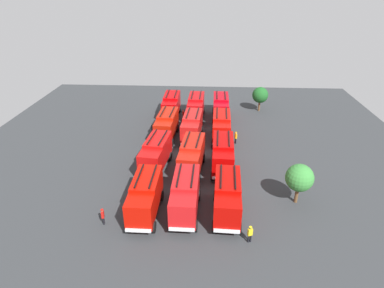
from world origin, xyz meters
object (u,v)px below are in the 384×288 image
at_px(firefighter_1, 183,114).
at_px(tree_0, 260,95).
at_px(fire_truck_2, 156,153).
at_px(fire_truck_10, 223,154).
at_px(fire_truck_0, 171,105).
at_px(firefighter_2, 103,216).
at_px(firefighter_4, 236,137).
at_px(fire_truck_11, 227,196).
at_px(fire_truck_6, 192,155).
at_px(traffic_cone_0, 155,186).
at_px(fire_truck_3, 145,196).
at_px(fire_truck_9, 221,126).
at_px(firefighter_0, 153,128).
at_px(fire_truck_5, 192,126).
at_px(fire_truck_7, 185,195).
at_px(fire_truck_4, 196,106).
at_px(tree_1, 299,178).
at_px(firefighter_3, 250,234).
at_px(fire_truck_8, 221,106).
at_px(fire_truck_1, 167,124).

distance_m(firefighter_1, tree_0, 14.38).
distance_m(fire_truck_2, fire_truck_10, 8.25).
height_order(fire_truck_0, firefighter_2, fire_truck_0).
distance_m(fire_truck_10, firefighter_4, 7.72).
bearing_deg(firefighter_4, fire_truck_11, -114.28).
xyz_separation_m(firefighter_1, firefighter_2, (26.87, -5.66, 0.08)).
xyz_separation_m(fire_truck_6, traffic_cone_0, (4.26, -3.90, -1.79)).
relative_size(fire_truck_3, fire_truck_9, 1.00).
height_order(fire_truck_2, traffic_cone_0, fire_truck_2).
xyz_separation_m(fire_truck_3, tree_0, (-29.91, 15.20, 0.79)).
relative_size(fire_truck_2, traffic_cone_0, 10.36).
relative_size(fire_truck_3, traffic_cone_0, 10.07).
distance_m(fire_truck_2, firefighter_0, 10.20).
relative_size(fire_truck_5, fire_truck_9, 1.01).
xyz_separation_m(fire_truck_0, fire_truck_9, (8.63, 8.32, 0.00)).
bearing_deg(firefighter_0, tree_0, -29.51).
bearing_deg(fire_truck_7, fire_truck_4, -178.92).
xyz_separation_m(fire_truck_9, tree_1, (14.93, 7.52, 0.86)).
bearing_deg(firefighter_3, fire_truck_0, -0.90).
xyz_separation_m(fire_truck_3, tree_1, (-2.70, 15.53, 0.86)).
height_order(fire_truck_9, tree_1, tree_1).
bearing_deg(fire_truck_7, firefighter_3, 58.52).
relative_size(firefighter_1, traffic_cone_0, 2.23).
distance_m(fire_truck_5, fire_truck_9, 4.31).
distance_m(firefighter_0, tree_1, 24.18).
bearing_deg(fire_truck_8, tree_0, 120.13).
distance_m(firefighter_3, tree_0, 33.89).
bearing_deg(fire_truck_9, fire_truck_10, 1.07).
relative_size(firefighter_2, traffic_cone_0, 2.39).
distance_m(fire_truck_2, fire_truck_3, 8.90).
bearing_deg(fire_truck_6, fire_truck_4, -174.05).
bearing_deg(firefighter_2, fire_truck_10, -148.41).
bearing_deg(tree_0, fire_truck_11, -13.53).
bearing_deg(tree_0, firefighter_2, -30.98).
bearing_deg(fire_truck_9, firefighter_2, -29.84).
xyz_separation_m(fire_truck_0, fire_truck_1, (8.47, 0.25, 0.00)).
distance_m(fire_truck_1, fire_truck_6, 10.17).
bearing_deg(firefighter_4, firefighter_1, 116.36).
distance_m(fire_truck_4, tree_0, 12.01).
distance_m(fire_truck_0, tree_1, 28.40).
bearing_deg(tree_1, fire_truck_9, -153.25).
distance_m(fire_truck_2, tree_0, 26.13).
distance_m(fire_truck_2, fire_truck_6, 4.45).
bearing_deg(fire_truck_0, fire_truck_11, 18.42).
height_order(fire_truck_1, fire_truck_7, same).
height_order(tree_0, traffic_cone_0, tree_0).
bearing_deg(fire_truck_11, tree_1, 110.02).
xyz_separation_m(fire_truck_4, fire_truck_9, (8.23, 4.08, 0.00)).
distance_m(fire_truck_8, firefighter_0, 12.75).
bearing_deg(fire_truck_6, fire_truck_0, -160.65).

